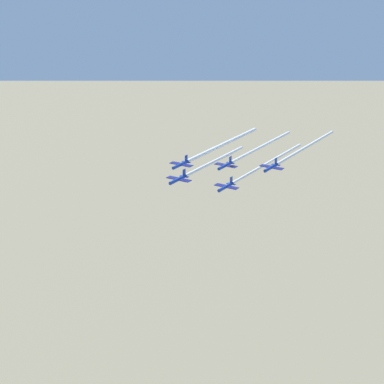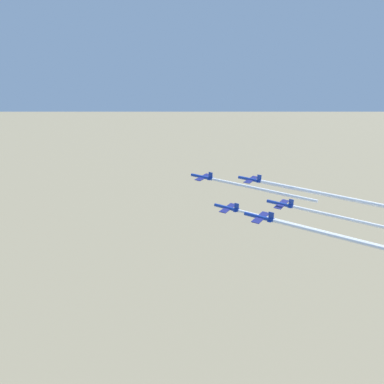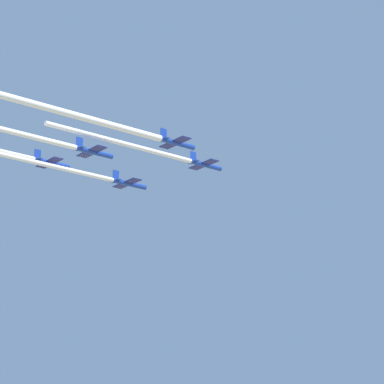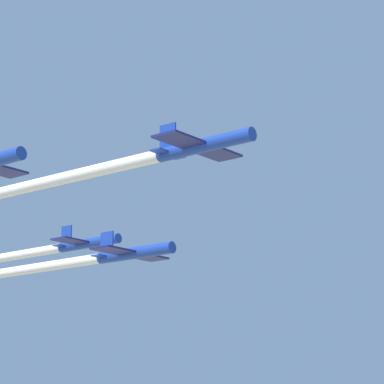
{
  "view_description": "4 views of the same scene",
  "coord_description": "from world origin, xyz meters",
  "px_view_note": "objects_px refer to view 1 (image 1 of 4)",
  "views": [
    {
      "loc": [
        242.52,
        -43.61,
        200.37
      ],
      "look_at": [
        46.18,
        -43.69,
        129.28
      ],
      "focal_mm": 70.0,
      "sensor_mm": 36.0,
      "label": 1
    },
    {
      "loc": [
        44.24,
        68.04,
        172.61
      ],
      "look_at": [
        45.25,
        -42.84,
        128.13
      ],
      "focal_mm": 35.0,
      "sensor_mm": 36.0,
      "label": 2
    },
    {
      "loc": [
        -125.91,
        -103.56,
        70.7
      ],
      "look_at": [
        44.41,
        -43.89,
        126.81
      ],
      "focal_mm": 85.0,
      "sensor_mm": 36.0,
      "label": 3
    },
    {
      "loc": [
        48.07,
        -106.55,
        113.29
      ],
      "look_at": [
        40.55,
        -42.12,
        129.69
      ],
      "focal_mm": 85.0,
      "sensor_mm": 36.0,
      "label": 4
    }
  ],
  "objects_px": {
    "jet_2": "(181,164)",
    "jet_4": "(226,165)",
    "jet_1": "(226,187)",
    "jet_3": "(271,167)",
    "jet_0": "(178,179)"
  },
  "relations": [
    {
      "from": "jet_0",
      "to": "jet_1",
      "type": "height_order",
      "value": "jet_0"
    },
    {
      "from": "jet_2",
      "to": "jet_4",
      "type": "height_order",
      "value": "jet_2"
    },
    {
      "from": "jet_1",
      "to": "jet_4",
      "type": "distance_m",
      "value": 15.76
    },
    {
      "from": "jet_1",
      "to": "jet_3",
      "type": "bearing_deg",
      "value": -120.47
    },
    {
      "from": "jet_1",
      "to": "jet_3",
      "type": "xyz_separation_m",
      "value": [
        -7.2,
        13.94,
        3.67
      ]
    },
    {
      "from": "jet_2",
      "to": "jet_3",
      "type": "relative_size",
      "value": 1.0
    },
    {
      "from": "jet_2",
      "to": "jet_1",
      "type": "bearing_deg",
      "value": 180.0
    },
    {
      "from": "jet_3",
      "to": "jet_4",
      "type": "relative_size",
      "value": 1.0
    },
    {
      "from": "jet_3",
      "to": "jet_4",
      "type": "bearing_deg",
      "value": 0.0
    },
    {
      "from": "jet_4",
      "to": "jet_0",
      "type": "bearing_deg",
      "value": 90.0
    },
    {
      "from": "jet_0",
      "to": "jet_2",
      "type": "xyz_separation_m",
      "value": [
        -15.68,
        0.48,
        -0.63
      ]
    },
    {
      "from": "jet_0",
      "to": "jet_1",
      "type": "distance_m",
      "value": 16.4
    },
    {
      "from": "jet_0",
      "to": "jet_2",
      "type": "relative_size",
      "value": 1.0
    },
    {
      "from": "jet_2",
      "to": "jet_3",
      "type": "height_order",
      "value": "jet_2"
    },
    {
      "from": "jet_0",
      "to": "jet_3",
      "type": "distance_m",
      "value": 31.39
    }
  ]
}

